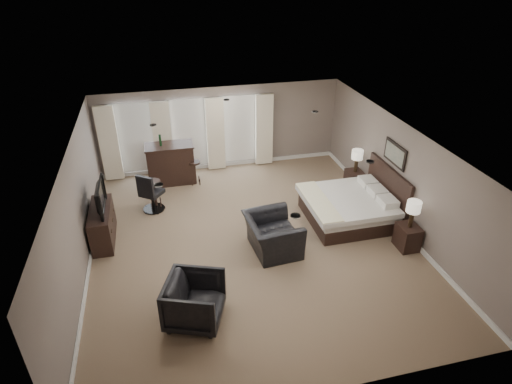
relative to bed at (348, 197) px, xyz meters
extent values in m
cube|color=#76614B|center=(-2.58, -0.33, -0.68)|extent=(7.60, 8.60, 0.04)
cube|color=silver|center=(-2.58, -0.33, 1.92)|extent=(7.60, 8.60, 0.04)
cube|color=slate|center=(-2.58, 3.92, 0.62)|extent=(7.50, 0.04, 2.60)
cube|color=slate|center=(-2.58, -4.58, 0.62)|extent=(7.50, 0.04, 2.60)
cube|color=slate|center=(-6.33, -0.33, 0.62)|extent=(0.04, 8.50, 2.60)
cube|color=slate|center=(1.17, -0.33, 0.62)|extent=(0.04, 8.50, 2.60)
cube|color=silver|center=(-5.18, 3.86, 0.57)|extent=(1.15, 0.04, 2.05)
cube|color=silver|center=(-3.58, 3.86, 0.57)|extent=(1.15, 0.04, 2.05)
cube|color=silver|center=(-1.98, 3.86, 0.57)|extent=(1.15, 0.04, 2.05)
cube|color=beige|center=(-5.93, 3.74, 0.50)|extent=(0.55, 0.12, 2.30)
cube|color=beige|center=(-4.38, 3.74, 0.50)|extent=(0.55, 0.12, 2.30)
cube|color=beige|center=(-2.78, 3.74, 0.50)|extent=(0.55, 0.12, 2.30)
cube|color=beige|center=(-1.23, 3.74, 0.50)|extent=(0.55, 0.12, 2.30)
cube|color=silver|center=(0.00, 0.00, 0.00)|extent=(2.14, 2.04, 1.36)
cube|color=black|center=(0.89, -1.45, -0.38)|extent=(0.44, 0.54, 0.59)
cube|color=black|center=(0.89, 1.45, -0.39)|extent=(0.44, 0.54, 0.59)
cube|color=beige|center=(0.89, -1.45, 0.24)|extent=(0.32, 0.32, 0.67)
cube|color=beige|center=(0.89, 1.45, 0.24)|extent=(0.32, 0.32, 0.67)
cube|color=slate|center=(1.12, 0.00, 1.07)|extent=(0.04, 0.96, 0.56)
cube|color=black|center=(-6.03, 0.55, -0.25)|extent=(0.47, 1.47, 0.85)
imported|color=black|center=(-6.03, 0.55, 0.25)|extent=(0.66, 1.14, 0.15)
imported|color=black|center=(-2.20, -0.79, -0.11)|extent=(0.95, 1.37, 1.14)
imported|color=black|center=(-4.18, -2.56, -0.16)|extent=(1.24, 1.27, 1.03)
cube|color=black|center=(-4.24, 3.18, -0.07)|extent=(1.40, 0.73, 1.22)
cube|color=black|center=(-4.76, 1.81, -0.28)|extent=(0.40, 0.40, 0.80)
cube|color=black|center=(-3.56, 2.89, -0.31)|extent=(0.37, 0.37, 0.73)
cube|color=black|center=(-4.83, 1.67, -0.12)|extent=(0.80, 0.80, 1.12)
camera|label=1|loc=(-4.46, -8.54, 5.43)|focal=30.00mm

